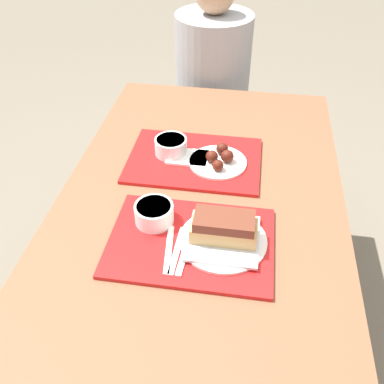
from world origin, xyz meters
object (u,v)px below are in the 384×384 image
(tray_far, at_px, (194,160))
(tray_near, at_px, (191,242))
(bowl_coleslaw_near, at_px, (154,213))
(person_seated_across, at_px, (213,69))
(brisket_sandwich_plate, at_px, (224,232))
(bowl_coleslaw_far, at_px, (171,146))
(wings_plate_far, at_px, (219,159))

(tray_far, bearing_deg, tray_near, -82.59)
(bowl_coleslaw_near, relative_size, person_seated_across, 0.15)
(tray_far, relative_size, brisket_sandwich_plate, 1.87)
(bowl_coleslaw_near, height_order, brisket_sandwich_plate, brisket_sandwich_plate)
(bowl_coleslaw_far, bearing_deg, bowl_coleslaw_near, -87.01)
(bowl_coleslaw_near, xyz_separation_m, bowl_coleslaw_far, (-0.02, 0.34, 0.00))
(tray_far, bearing_deg, brisket_sandwich_plate, -70.01)
(tray_far, bearing_deg, person_seated_across, 91.96)
(person_seated_across, bearing_deg, tray_near, -86.25)
(tray_near, height_order, brisket_sandwich_plate, brisket_sandwich_plate)
(bowl_coleslaw_far, bearing_deg, person_seated_across, 85.67)
(tray_far, xyz_separation_m, wings_plate_far, (0.09, -0.01, 0.02))
(tray_near, distance_m, wings_plate_far, 0.37)
(brisket_sandwich_plate, height_order, wings_plate_far, brisket_sandwich_plate)
(tray_far, height_order, brisket_sandwich_plate, brisket_sandwich_plate)
(brisket_sandwich_plate, relative_size, wings_plate_far, 1.24)
(brisket_sandwich_plate, relative_size, bowl_coleslaw_far, 2.16)
(bowl_coleslaw_near, relative_size, bowl_coleslaw_far, 1.00)
(wings_plate_far, bearing_deg, bowl_coleslaw_near, -116.23)
(tray_near, bearing_deg, person_seated_across, 93.75)
(bowl_coleslaw_near, bearing_deg, wings_plate_far, 63.77)
(tray_near, distance_m, tray_far, 0.38)
(tray_near, relative_size, brisket_sandwich_plate, 1.87)
(bowl_coleslaw_near, bearing_deg, tray_near, -27.27)
(tray_near, relative_size, person_seated_across, 0.61)
(bowl_coleslaw_far, distance_m, wings_plate_far, 0.17)
(bowl_coleslaw_near, bearing_deg, brisket_sandwich_plate, -13.85)
(brisket_sandwich_plate, bearing_deg, tray_far, 109.99)
(bowl_coleslaw_near, height_order, bowl_coleslaw_far, same)
(tray_far, xyz_separation_m, brisket_sandwich_plate, (0.13, -0.37, 0.04))
(person_seated_across, bearing_deg, brisket_sandwich_plate, -82.01)
(tray_near, height_order, wings_plate_far, wings_plate_far)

